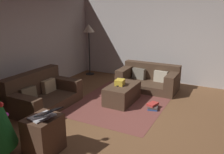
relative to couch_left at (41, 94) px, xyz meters
The scene contains 13 objects.
ground_plane 2.28m from the couch_left, 89.14° to the right, with size 6.40×6.40×0.00m, color brown.
rear_partition 1.35m from the couch_left, 87.79° to the left, with size 6.40×0.12×2.60m, color #BCB7B2.
corner_partition 4.03m from the couch_left, 35.47° to the right, with size 0.12×6.40×2.60m, color #B5B0AB.
couch_left is the anchor object (origin of this frame).
couch_right 2.88m from the couch_left, 37.80° to the right, with size 0.92×1.57×0.66m.
ottoman 1.86m from the couch_left, 55.33° to the right, with size 0.98×0.56×0.42m, color #473323.
gift_box 1.81m from the couch_left, 55.23° to the right, with size 0.23×0.19×0.14m, color gold.
tv_remote 1.79m from the couch_left, 57.91° to the right, with size 0.05×0.16×0.02m, color black.
side_table 1.85m from the couch_left, 135.04° to the right, with size 0.52×0.44×0.59m, color #4C3323.
laptop 1.94m from the couch_left, 133.95° to the right, with size 0.42×0.47×0.19m.
book_stack 2.52m from the couch_left, 66.18° to the right, with size 0.33×0.27×0.13m.
corner_lamp 2.96m from the couch_left, ahead, with size 0.36×0.36×1.64m.
area_rug 1.88m from the couch_left, 55.33° to the right, with size 2.60×2.00×0.01m, color brown.
Camera 1 is at (-3.68, -1.43, 2.17)m, focal length 37.59 mm.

